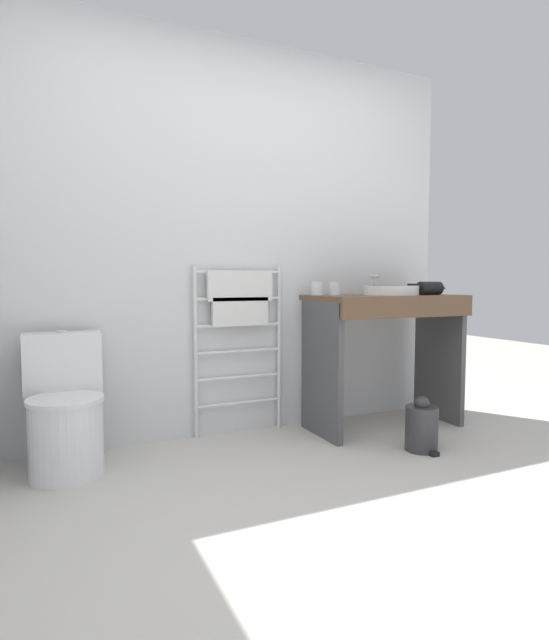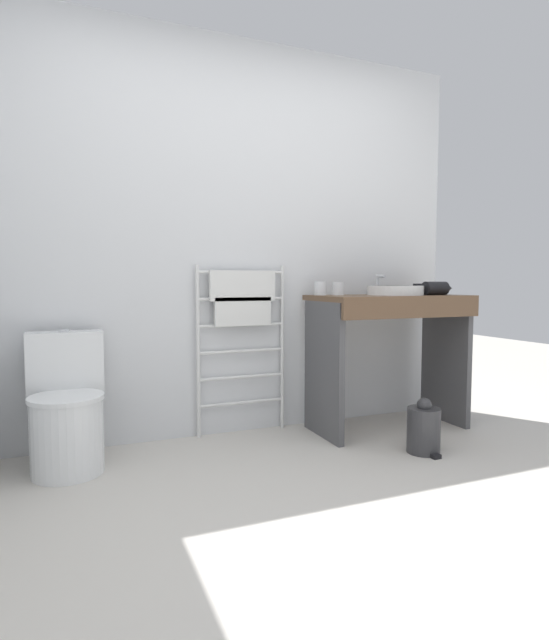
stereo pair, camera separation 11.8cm
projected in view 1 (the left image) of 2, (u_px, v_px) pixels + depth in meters
The scene contains 11 objects.
ground_plane at pixel (387, 541), 1.89m from camera, with size 12.00×12.00×0.00m, color beige.
wall_back at pixel (237, 240), 3.26m from camera, with size 3.11×0.12×2.52m, color silver.
toilet at pixel (65, 415), 2.56m from camera, with size 0.39×0.50×0.72m.
towel_radiator at pixel (240, 313), 3.19m from camera, with size 0.60×0.06×1.09m.
vanity_counter at pixel (385, 338), 3.34m from camera, with size 1.01×0.55×0.90m.
sink_basin at pixel (391, 290), 3.36m from camera, with size 0.37×0.37×0.06m.
faucet at pixel (373, 282), 3.54m from camera, with size 0.02×0.10×0.14m.
cup_near_wall at pixel (317, 288), 3.31m from camera, with size 0.08×0.08×0.09m.
cup_near_edge at pixel (334, 289), 3.33m from camera, with size 0.08×0.08×0.09m.
hair_dryer at pixel (429, 288), 3.41m from camera, with size 0.23×0.20×0.09m.
trash_bin at pixel (422, 427), 2.91m from camera, with size 0.19×0.22×0.32m.
Camera 1 is at (-1.15, -1.48, 0.98)m, focal length 28.00 mm.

